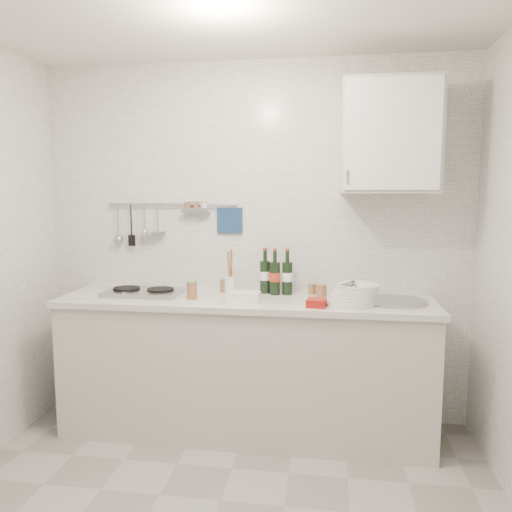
{
  "coord_description": "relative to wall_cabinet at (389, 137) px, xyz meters",
  "views": [
    {
      "loc": [
        0.54,
        -2.07,
        1.6
      ],
      "look_at": [
        0.1,
        0.9,
        1.22
      ],
      "focal_mm": 35.0,
      "sensor_mm": 36.0,
      "label": 1
    }
  ],
  "objects": [
    {
      "name": "wall_cabinet",
      "position": [
        0.0,
        0.0,
        0.0
      ],
      "size": [
        0.6,
        0.38,
        0.7
      ],
      "color": "#B4B0A6",
      "rests_on": "back_wall"
    },
    {
      "name": "jar_c",
      "position": [
        -0.41,
        -0.01,
        -0.99
      ],
      "size": [
        0.07,
        0.07,
        0.09
      ],
      "rotation": [
        0.0,
        0.0,
        0.25
      ],
      "color": "brown",
      "rests_on": "counter"
    },
    {
      "name": "plate_stack_sink",
      "position": [
        -0.2,
        -0.21,
        -0.97
      ],
      "size": [
        0.33,
        0.31,
        0.13
      ],
      "rotation": [
        0.0,
        0.0,
        -0.28
      ],
      "color": "white",
      "rests_on": "counter"
    },
    {
      "name": "wall_rail",
      "position": [
        -1.5,
        0.15,
        -0.52
      ],
      "size": [
        0.98,
        0.09,
        0.34
      ],
      "color": "#93969B",
      "rests_on": "back_wall"
    },
    {
      "name": "jar_a",
      "position": [
        -1.07,
        0.04,
        -0.98
      ],
      "size": [
        0.07,
        0.07,
        0.09
      ],
      "rotation": [
        0.0,
        0.0,
        -0.07
      ],
      "color": "brown",
      "rests_on": "counter"
    },
    {
      "name": "plate_stack_hob",
      "position": [
        -1.7,
        -0.11,
        -1.02
      ],
      "size": [
        0.28,
        0.28,
        0.02
      ],
      "rotation": [
        0.0,
        0.0,
        -0.21
      ],
      "color": "#5489C0",
      "rests_on": "counter"
    },
    {
      "name": "back_wall",
      "position": [
        -0.9,
        0.18,
        -0.7
      ],
      "size": [
        3.0,
        0.02,
        2.5
      ],
      "primitive_type": "cube",
      "color": "silver",
      "rests_on": "floor"
    },
    {
      "name": "strawberry_punnet",
      "position": [
        -0.43,
        -0.32,
        -1.01
      ],
      "size": [
        0.13,
        0.13,
        0.05
      ],
      "primitive_type": "cube",
      "rotation": [
        0.0,
        0.0,
        -0.14
      ],
      "color": "#A31D12",
      "rests_on": "counter"
    },
    {
      "name": "counter",
      "position": [
        -0.89,
        -0.12,
        -1.52
      ],
      "size": [
        2.44,
        0.64,
        0.96
      ],
      "color": "#B4B0A6",
      "rests_on": "floor"
    },
    {
      "name": "jar_b",
      "position": [
        -0.47,
        0.06,
        -0.99
      ],
      "size": [
        0.06,
        0.06,
        0.07
      ],
      "rotation": [
        0.0,
        0.0,
        0.41
      ],
      "color": "brown",
      "rests_on": "counter"
    },
    {
      "name": "utensil_crock",
      "position": [
        -1.03,
        0.02,
        -0.96
      ],
      "size": [
        0.07,
        0.07,
        0.3
      ],
      "rotation": [
        0.0,
        0.0,
        0.24
      ],
      "color": "white",
      "rests_on": "counter"
    },
    {
      "name": "butter_dish",
      "position": [
        -0.89,
        -0.24,
        -1.0
      ],
      "size": [
        0.21,
        0.11,
        0.06
      ],
      "primitive_type": "cube",
      "rotation": [
        0.0,
        0.0,
        -0.05
      ],
      "color": "white",
      "rests_on": "counter"
    },
    {
      "name": "jar_d",
      "position": [
        -1.24,
        -0.21,
        -0.97
      ],
      "size": [
        0.07,
        0.07,
        0.12
      ],
      "rotation": [
        0.0,
        0.0,
        -0.44
      ],
      "color": "brown",
      "rests_on": "counter"
    },
    {
      "name": "wine_bottles",
      "position": [
        -0.72,
        0.03,
        -0.87
      ],
      "size": [
        0.23,
        0.12,
        0.31
      ],
      "rotation": [
        0.0,
        0.0,
        -0.18
      ],
      "color": "black",
      "rests_on": "counter"
    }
  ]
}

